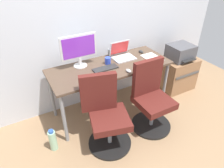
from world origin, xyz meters
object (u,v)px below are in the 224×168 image
object	(u,v)px
open_laptop	(122,54)
office_chair_left	(106,116)
printer	(181,52)
desktop_monitor	(79,49)
coffee_mug	(108,61)
water_bottle_on_floor	(53,140)
office_chair_right	(151,99)
side_cabinet	(176,73)

from	to	relation	value
open_laptop	office_chair_left	bearing A→B (deg)	-132.71
printer	desktop_monitor	size ratio (longest dim) A/B	0.83
open_laptop	coffee_mug	xyz separation A→B (m)	(-0.27, -0.07, -0.01)
printer	water_bottle_on_floor	size ratio (longest dim) A/B	1.29
printer	open_laptop	world-z (taller)	open_laptop
office_chair_left	desktop_monitor	world-z (taller)	desktop_monitor
office_chair_right	open_laptop	bearing A→B (deg)	94.68
open_laptop	coffee_mug	size ratio (longest dim) A/B	3.37
printer	coffee_mug	distance (m)	1.30
side_cabinet	printer	distance (m)	0.40
office_chair_right	printer	distance (m)	1.13
water_bottle_on_floor	coffee_mug	world-z (taller)	coffee_mug
office_chair_right	water_bottle_on_floor	distance (m)	1.33
water_bottle_on_floor	desktop_monitor	size ratio (longest dim) A/B	0.65
coffee_mug	open_laptop	bearing A→B (deg)	15.41
office_chair_right	printer	size ratio (longest dim) A/B	2.35
side_cabinet	open_laptop	distance (m)	1.17
office_chair_left	coffee_mug	world-z (taller)	office_chair_left
printer	open_laptop	distance (m)	1.05
water_bottle_on_floor	desktop_monitor	distance (m)	1.17
office_chair_right	open_laptop	xyz separation A→B (m)	(-0.05, 0.66, 0.39)
printer	desktop_monitor	bearing A→B (deg)	173.45
office_chair_right	side_cabinet	world-z (taller)	office_chair_right
office_chair_left	coffee_mug	size ratio (longest dim) A/B	10.22
water_bottle_on_floor	office_chair_right	bearing A→B (deg)	-8.70
office_chair_right	open_laptop	distance (m)	0.77
desktop_monitor	open_laptop	distance (m)	0.66
coffee_mug	printer	bearing A→B (deg)	-3.21
office_chair_right	printer	xyz separation A→B (m)	(0.97, 0.52, 0.25)
open_laptop	water_bottle_on_floor	bearing A→B (deg)	-159.35
open_laptop	office_chair_right	bearing A→B (deg)	-85.32
desktop_monitor	open_laptop	bearing A→B (deg)	-4.00
open_laptop	coffee_mug	world-z (taller)	open_laptop
desktop_monitor	coffee_mug	bearing A→B (deg)	-18.12
desktop_monitor	open_laptop	size ratio (longest dim) A/B	1.55
printer	open_laptop	size ratio (longest dim) A/B	1.29
water_bottle_on_floor	open_laptop	xyz separation A→B (m)	(1.23, 0.47, 0.67)
office_chair_left	water_bottle_on_floor	distance (m)	0.71
side_cabinet	open_laptop	size ratio (longest dim) A/B	1.82
water_bottle_on_floor	desktop_monitor	xyz separation A→B (m)	(0.61, 0.51, 0.86)
office_chair_left	open_laptop	bearing A→B (deg)	47.29
desktop_monitor	side_cabinet	bearing A→B (deg)	-6.52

